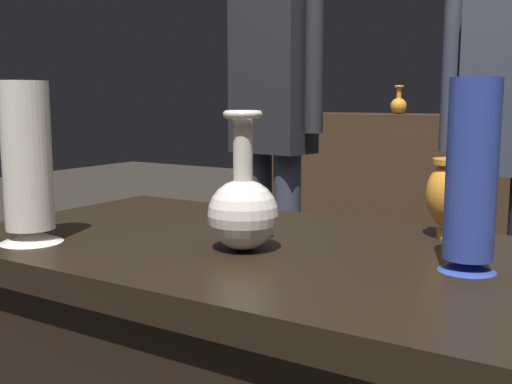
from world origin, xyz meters
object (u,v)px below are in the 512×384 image
at_px(shelf_vase_center, 507,103).
at_px(visitor_center_back, 507,132).
at_px(visitor_near_left, 273,109).
at_px(vase_tall_behind, 455,195).
at_px(vase_right_accent, 471,178).
at_px(vase_left_accent, 28,167).
at_px(shelf_vase_left, 399,104).
at_px(shelf_vase_far_left, 311,98).
at_px(vase_centerpiece, 243,208).

height_order(shelf_vase_center, visitor_center_back, visitor_center_back).
bearing_deg(shelf_vase_center, visitor_near_left, -124.30).
distance_m(vase_tall_behind, visitor_near_left, 1.34).
bearing_deg(vase_right_accent, visitor_near_left, 131.79).
height_order(vase_right_accent, shelf_vase_center, vase_right_accent).
xyz_separation_m(vase_left_accent, visitor_near_left, (-0.30, 1.39, 0.09)).
bearing_deg(vase_right_accent, vase_tall_behind, 109.56).
xyz_separation_m(vase_right_accent, shelf_vase_left, (-0.87, 2.14, 0.10)).
xyz_separation_m(vase_right_accent, shelf_vase_far_left, (-1.39, 2.17, 0.13)).
relative_size(vase_centerpiece, shelf_vase_left, 1.66).
bearing_deg(vase_centerpiece, vase_right_accent, 10.84).
bearing_deg(shelf_vase_left, vase_right_accent, -67.99).
relative_size(vase_left_accent, vase_right_accent, 1.00).
bearing_deg(shelf_vase_left, vase_left_accent, -86.73).
distance_m(vase_centerpiece, visitor_near_left, 1.41).
bearing_deg(shelf_vase_far_left, vase_right_accent, -57.39).
bearing_deg(shelf_vase_far_left, vase_left_accent, -74.71).
bearing_deg(shelf_vase_left, vase_tall_behind, -67.71).
height_order(vase_centerpiece, visitor_near_left, visitor_near_left).
height_order(vase_tall_behind, vase_right_accent, vase_right_accent).
distance_m(shelf_vase_far_left, shelf_vase_center, 1.04).
distance_m(vase_tall_behind, shelf_vase_center, 1.97).
distance_m(vase_right_accent, shelf_vase_far_left, 2.58).
height_order(shelf_vase_far_left, visitor_center_back, visitor_center_back).
distance_m(vase_right_accent, visitor_center_back, 1.39).
height_order(visitor_center_back, visitor_near_left, visitor_near_left).
xyz_separation_m(vase_centerpiece, shelf_vase_center, (0.02, 2.24, 0.17)).
xyz_separation_m(shelf_vase_far_left, visitor_center_back, (1.19, -0.79, -0.12)).
distance_m(vase_right_accent, shelf_vase_left, 2.31).
bearing_deg(visitor_near_left, vase_tall_behind, 145.28).
distance_m(shelf_vase_center, visitor_center_back, 0.81).
xyz_separation_m(vase_right_accent, visitor_center_back, (-0.20, 1.37, 0.01)).
height_order(vase_tall_behind, shelf_vase_left, shelf_vase_left).
bearing_deg(vase_right_accent, visitor_center_back, 98.11).
distance_m(vase_tall_behind, shelf_vase_left, 2.08).
xyz_separation_m(vase_left_accent, shelf_vase_left, (-0.14, 2.37, 0.10)).
relative_size(vase_right_accent, visitor_near_left, 0.17).
xyz_separation_m(shelf_vase_center, visitor_near_left, (-0.69, -1.01, -0.02)).
relative_size(shelf_vase_center, visitor_near_left, 0.06).
bearing_deg(shelf_vase_far_left, shelf_vase_center, -0.01).
relative_size(shelf_vase_center, visitor_center_back, 0.06).
xyz_separation_m(shelf_vase_center, visitor_center_back, (0.15, -0.79, -0.10)).
xyz_separation_m(shelf_vase_left, visitor_center_back, (0.67, -0.77, -0.09)).
xyz_separation_m(shelf_vase_far_left, visitor_near_left, (0.35, -1.01, -0.05)).
bearing_deg(shelf_vase_far_left, visitor_near_left, -70.79).
xyz_separation_m(vase_centerpiece, shelf_vase_left, (-0.50, 2.21, 0.16)).
xyz_separation_m(vase_centerpiece, vase_left_accent, (-0.36, -0.16, 0.07)).
bearing_deg(shelf_vase_left, visitor_center_back, -48.97).
relative_size(vase_left_accent, shelf_vase_far_left, 2.11).
xyz_separation_m(shelf_vase_far_left, shelf_vase_left, (0.52, -0.02, -0.03)).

